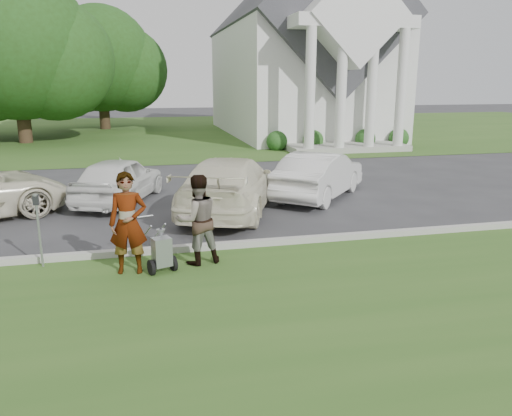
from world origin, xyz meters
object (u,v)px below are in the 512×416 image
object	(u,v)px
car_c	(230,185)
tree_left	(16,52)
car_d	(319,175)
parking_meter_near	(38,222)
person_right	(198,220)
car_b	(119,179)
person_left	(128,224)
tree_back	(101,64)
striping_cart	(162,253)
church	(300,43)

from	to	relation	value
car_c	tree_left	bearing A→B (deg)	-42.40
tree_left	car_d	xyz separation A→B (m)	(11.88, -17.22, -4.40)
parking_meter_near	tree_left	bearing A→B (deg)	101.92
person_right	car_b	bearing A→B (deg)	-86.38
car_d	person_left	bearing A→B (deg)	83.02
person_left	car_c	size ratio (longest dim) A/B	0.36
tree_left	parking_meter_near	xyz separation A→B (m)	(4.58, -21.72, -4.19)
car_b	car_d	size ratio (longest dim) A/B	0.93
tree_back	car_d	world-z (taller)	tree_back
tree_back	striping_cart	distance (m)	30.96
striping_cart	parking_meter_near	world-z (taller)	parking_meter_near
parking_meter_near	striping_cart	bearing A→B (deg)	-19.84
car_c	car_d	size ratio (longest dim) A/B	1.22
striping_cart	car_c	bearing A→B (deg)	45.37
tree_left	car_c	bearing A→B (deg)	-64.16
car_c	car_d	world-z (taller)	car_c
tree_back	person_right	xyz separation A→B (m)	(3.56, -30.19, -3.84)
parking_meter_near	car_c	xyz separation A→B (m)	(4.29, 3.39, -0.16)
person_left	car_c	world-z (taller)	person_left
tree_back	car_b	xyz separation A→B (m)	(1.88, -24.47, -4.04)
car_b	car_c	size ratio (longest dim) A/B	0.77
church	parking_meter_near	size ratio (longest dim) A/B	16.57
church	person_left	distance (m)	26.33
church	car_b	xyz separation A→B (m)	(-11.13, -17.60, -5.25)
tree_left	person_right	size ratio (longest dim) A/B	5.99
parking_meter_near	car_c	world-z (taller)	car_c
church	tree_back	size ratio (longest dim) A/B	2.51
tree_back	car_d	size ratio (longest dim) A/B	2.23
church	person_left	bearing A→B (deg)	-114.57
person_right	car_c	xyz separation A→B (m)	(1.32, 3.86, -0.13)
person_right	car_c	distance (m)	4.08
church	person_right	world-z (taller)	church
striping_cart	parking_meter_near	size ratio (longest dim) A/B	0.74
tree_back	tree_left	bearing A→B (deg)	-116.57
person_right	church	bearing A→B (deg)	-124.86
car_b	car_d	distance (m)	6.05
person_right	car_d	bearing A→B (deg)	-143.80
church	person_left	xyz separation A→B (m)	(-10.75, -23.52, -4.98)
person_left	parking_meter_near	size ratio (longest dim) A/B	1.31
church	car_c	size ratio (longest dim) A/B	4.60
striping_cart	parking_meter_near	distance (m)	2.45
striping_cart	car_d	bearing A→B (deg)	27.77
striping_cart	tree_back	bearing A→B (deg)	76.62
tree_back	parking_meter_near	size ratio (longest dim) A/B	6.61
tree_left	striping_cart	world-z (taller)	tree_left
tree_back	car_c	bearing A→B (deg)	-79.51
person_left	car_c	bearing A→B (deg)	63.78
parking_meter_near	car_d	world-z (taller)	parking_meter_near
person_right	car_d	world-z (taller)	person_right
person_left	car_b	size ratio (longest dim) A/B	0.47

